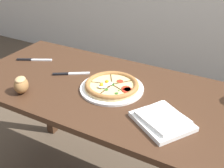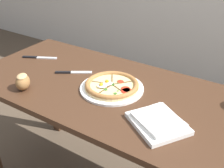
{
  "view_description": "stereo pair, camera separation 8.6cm",
  "coord_description": "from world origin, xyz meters",
  "px_view_note": "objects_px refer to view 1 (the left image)",
  "views": [
    {
      "loc": [
        0.58,
        -1.07,
        1.5
      ],
      "look_at": [
        -0.01,
        0.0,
        0.8
      ],
      "focal_mm": 45.0,
      "sensor_mm": 36.0,
      "label": 1
    },
    {
      "loc": [
        0.65,
        -1.02,
        1.5
      ],
      "look_at": [
        -0.01,
        0.0,
        0.8
      ],
      "focal_mm": 45.0,
      "sensor_mm": 36.0,
      "label": 2
    }
  ],
  "objects_px": {
    "knife_spare": "(71,74)",
    "dining_table": "(114,107)",
    "napkin_folded": "(162,120)",
    "knife_main": "(34,60)",
    "bread_piece_near": "(21,85)",
    "pizza": "(112,86)"
  },
  "relations": [
    {
      "from": "bread_piece_near",
      "to": "knife_main",
      "type": "relative_size",
      "value": 0.57
    },
    {
      "from": "bread_piece_near",
      "to": "knife_main",
      "type": "height_order",
      "value": "bread_piece_near"
    },
    {
      "from": "napkin_folded",
      "to": "knife_main",
      "type": "height_order",
      "value": "napkin_folded"
    },
    {
      "from": "knife_main",
      "to": "knife_spare",
      "type": "xyz_separation_m",
      "value": [
        0.31,
        -0.04,
        0.0
      ]
    },
    {
      "from": "dining_table",
      "to": "pizza",
      "type": "bearing_deg",
      "value": 173.6
    },
    {
      "from": "dining_table",
      "to": "bread_piece_near",
      "type": "xyz_separation_m",
      "value": [
        -0.39,
        -0.24,
        0.15
      ]
    },
    {
      "from": "bread_piece_near",
      "to": "knife_spare",
      "type": "height_order",
      "value": "bread_piece_near"
    },
    {
      "from": "pizza",
      "to": "bread_piece_near",
      "type": "height_order",
      "value": "bread_piece_near"
    },
    {
      "from": "dining_table",
      "to": "pizza",
      "type": "distance_m",
      "value": 0.13
    },
    {
      "from": "pizza",
      "to": "bread_piece_near",
      "type": "xyz_separation_m",
      "value": [
        -0.38,
        -0.24,
        0.02
      ]
    },
    {
      "from": "knife_main",
      "to": "bread_piece_near",
      "type": "bearing_deg",
      "value": -83.29
    },
    {
      "from": "dining_table",
      "to": "napkin_folded",
      "type": "distance_m",
      "value": 0.36
    },
    {
      "from": "knife_main",
      "to": "knife_spare",
      "type": "bearing_deg",
      "value": -34.57
    },
    {
      "from": "pizza",
      "to": "knife_main",
      "type": "relative_size",
      "value": 1.6
    },
    {
      "from": "knife_spare",
      "to": "dining_table",
      "type": "bearing_deg",
      "value": -39.36
    },
    {
      "from": "napkin_folded",
      "to": "knife_main",
      "type": "xyz_separation_m",
      "value": [
        -0.91,
        0.22,
        -0.01
      ]
    },
    {
      "from": "dining_table",
      "to": "pizza",
      "type": "relative_size",
      "value": 4.92
    },
    {
      "from": "bread_piece_near",
      "to": "knife_main",
      "type": "bearing_deg",
      "value": 124.04
    },
    {
      "from": "napkin_folded",
      "to": "bread_piece_near",
      "type": "relative_size",
      "value": 2.59
    },
    {
      "from": "pizza",
      "to": "knife_spare",
      "type": "xyz_separation_m",
      "value": [
        -0.28,
        0.03,
        -0.02
      ]
    },
    {
      "from": "bread_piece_near",
      "to": "knife_spare",
      "type": "bearing_deg",
      "value": 70.4
    },
    {
      "from": "dining_table",
      "to": "napkin_folded",
      "type": "bearing_deg",
      "value": -24.72
    }
  ]
}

